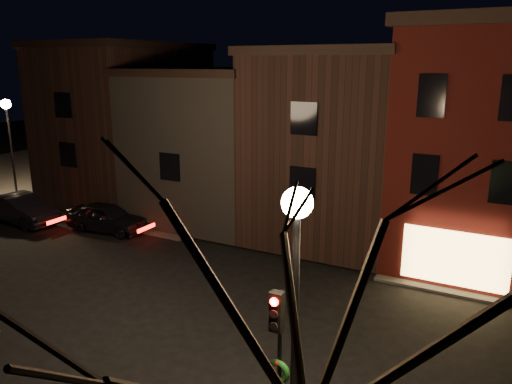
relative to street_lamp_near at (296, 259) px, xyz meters
The scene contains 12 objects.
ground 10.06m from the street_lamp_near, 135.94° to the left, with size 120.00×120.00×0.00m, color black.
sidewalk_far_left 37.26m from the street_lamp_near, 135.22° to the left, with size 30.00×30.00×0.12m, color #2D2B28.
corner_building 15.58m from the street_lamp_near, 83.37° to the left, with size 6.50×8.50×10.50m.
row_building_a 17.16m from the street_lamp_near, 105.90° to the left, with size 7.30×10.30×9.40m.
row_building_b 20.39m from the street_lamp_near, 125.91° to the left, with size 7.80×10.30×8.40m.
row_building_c 25.32m from the street_lamp_near, 139.33° to the left, with size 7.30×10.30×9.90m.
street_lamp_near is the anchor object (origin of this frame).
street_lamp_far 28.00m from the street_lamp_near, 154.17° to the left, with size 0.60×0.60×6.48m.
traffic_signal 2.49m from the street_lamp_near, 140.63° to the left, with size 0.58×0.38×4.05m.
bare_tree_right 2.98m from the street_lamp_near, 62.53° to the right, with size 6.40×6.40×8.50m.
parked_car_a 19.30m from the street_lamp_near, 146.03° to the left, with size 1.82×4.52×1.54m, color black.
parked_car_b 23.22m from the street_lamp_near, 156.10° to the left, with size 1.74×4.99×1.64m, color black.
Camera 1 is at (9.73, -14.21, 8.83)m, focal length 35.00 mm.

